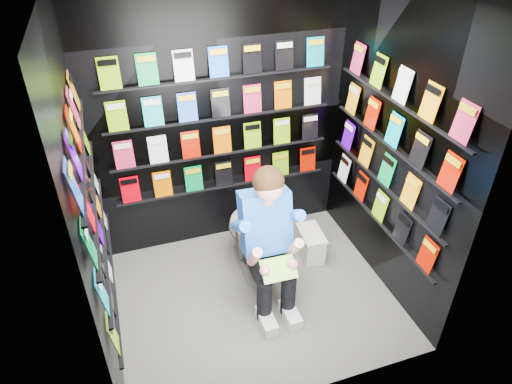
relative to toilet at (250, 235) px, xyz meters
name	(u,v)px	position (x,y,z in m)	size (l,w,h in m)	color
floor	(255,297)	(-0.10, -0.43, -0.37)	(2.40, 2.40, 0.00)	slate
wall_back	(221,121)	(-0.10, 0.57, 0.93)	(2.40, 0.04, 2.60)	black
wall_front	(309,261)	(-0.10, -1.43, 0.93)	(2.40, 0.04, 2.60)	black
wall_left	(87,204)	(-1.30, -0.43, 0.93)	(0.04, 2.00, 2.60)	black
wall_right	(394,151)	(1.10, -0.43, 0.93)	(0.04, 2.00, 2.60)	black
comics_back	(221,122)	(-0.10, 0.54, 0.94)	(2.10, 0.06, 1.37)	red
comics_left	(92,203)	(-1.27, -0.43, 0.94)	(0.06, 1.70, 1.37)	red
comics_right	(391,151)	(1.07, -0.43, 0.94)	(0.06, 1.70, 1.37)	red
toilet	(250,235)	(0.00, 0.00, 0.00)	(0.42, 0.75, 0.73)	white
longbox	(310,245)	(0.60, -0.07, -0.24)	(0.19, 0.35, 0.26)	silver
longbox_lid	(311,233)	(0.60, -0.07, -0.09)	(0.21, 0.37, 0.03)	silver
reader	(264,222)	(0.00, -0.38, 0.43)	(0.56, 0.81, 1.50)	blue
held_comic	(279,269)	(0.00, -0.73, 0.21)	(0.28, 0.01, 0.20)	green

